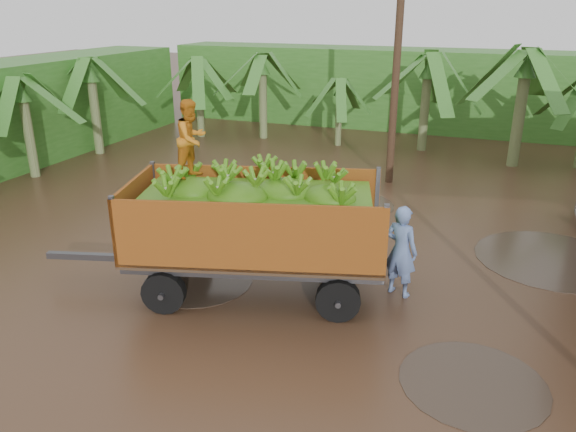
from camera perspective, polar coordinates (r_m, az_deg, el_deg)
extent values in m
plane|color=black|center=(12.63, 6.40, -5.40)|extent=(100.00, 100.00, 0.00)
cube|color=#2D661E|center=(27.68, 11.14, 12.62)|extent=(22.00, 3.00, 3.60)
cube|color=#2D661E|center=(22.77, -27.15, 9.06)|extent=(3.00, 18.00, 3.60)
cube|color=#47474C|center=(12.41, -19.19, -3.91)|extent=(1.94, 0.66, 0.13)
imported|color=#C77217|center=(11.20, -9.77, 7.74)|extent=(0.72, 0.85, 1.54)
imported|color=#657FB8|center=(11.37, 11.41, -3.50)|extent=(0.81, 0.66, 1.90)
cylinder|color=#47301E|center=(18.23, 10.98, 14.90)|extent=(0.24, 0.24, 7.58)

